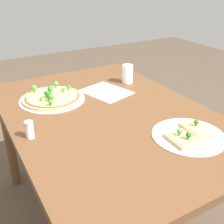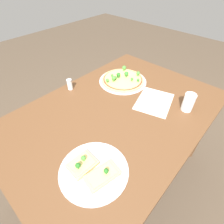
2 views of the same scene
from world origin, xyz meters
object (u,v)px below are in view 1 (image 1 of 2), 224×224
object	(u,v)px
pizza_tray_slice	(189,135)
condiment_shaker	(29,130)
dining_table	(108,127)
drinking_cup	(128,74)
pizza_tray_whole	(52,97)

from	to	relation	value
pizza_tray_slice	condiment_shaker	size ratio (longest dim) A/B	4.07
dining_table	drinking_cup	size ratio (longest dim) A/B	11.93
drinking_cup	condiment_shaker	xyz separation A→B (m)	(-0.36, 0.72, -0.02)
dining_table	pizza_tray_whole	size ratio (longest dim) A/B	3.85
pizza_tray_whole	pizza_tray_slice	distance (m)	0.77
dining_table	pizza_tray_slice	distance (m)	0.43
drinking_cup	condiment_shaker	size ratio (longest dim) A/B	1.49
dining_table	drinking_cup	world-z (taller)	drinking_cup
pizza_tray_slice	drinking_cup	world-z (taller)	drinking_cup
dining_table	pizza_tray_whole	distance (m)	0.36
pizza_tray_whole	drinking_cup	size ratio (longest dim) A/B	3.10
pizza_tray_whole	condiment_shaker	xyz separation A→B (m)	(-0.34, 0.21, 0.03)
dining_table	pizza_tray_whole	bearing A→B (deg)	33.51
dining_table	pizza_tray_whole	xyz separation A→B (m)	(0.29, 0.19, 0.10)
drinking_cup	condiment_shaker	bearing A→B (deg)	116.24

